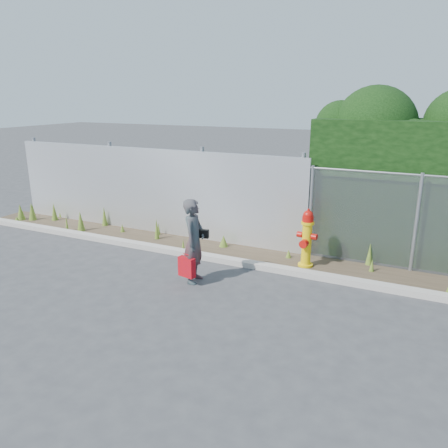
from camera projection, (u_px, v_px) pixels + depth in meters
name	position (u px, v px, depth m)	size (l,w,h in m)	color
ground	(205.00, 300.00, 7.73)	(80.00, 80.00, 0.00)	#39393B
curb	(245.00, 263.00, 9.27)	(16.00, 0.22, 0.12)	#A39C93
weed_strip	(214.00, 244.00, 10.24)	(16.00, 1.28, 0.55)	#3F3224
corrugated_fence	(148.00, 191.00, 11.35)	(8.50, 0.21, 2.30)	silver
fire_hydrant	(307.00, 239.00, 9.07)	(0.42, 0.38, 1.27)	yellow
woman	(194.00, 241.00, 8.31)	(0.60, 0.39, 1.64)	#0F5D5F
red_tote_bag	(187.00, 267.00, 8.26)	(0.34, 0.13, 0.45)	#A1091B
black_shoulder_bag	(203.00, 234.00, 8.34)	(0.22, 0.09, 0.16)	black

